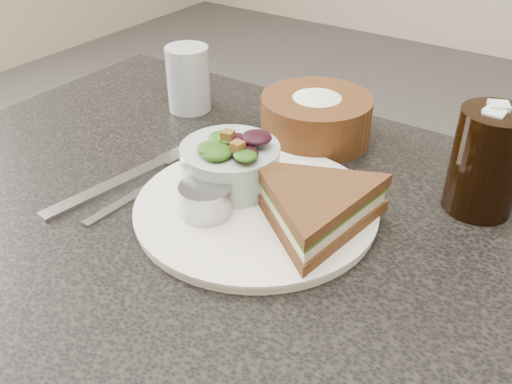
{
  "coord_description": "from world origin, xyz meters",
  "views": [
    {
      "loc": [
        0.33,
        -0.45,
        1.15
      ],
      "look_at": [
        0.01,
        0.02,
        0.78
      ],
      "focal_mm": 40.0,
      "sensor_mm": 36.0,
      "label": 1
    }
  ],
  "objects_px": {
    "sandwich": "(315,207)",
    "bread_basket": "(316,111)",
    "dressing_ramekin": "(206,200)",
    "salad_bowl": "(230,158)",
    "cola_glass": "(488,157)",
    "dinner_plate": "(256,209)",
    "water_glass": "(188,79)"
  },
  "relations": [
    {
      "from": "sandwich",
      "to": "bread_basket",
      "type": "height_order",
      "value": "bread_basket"
    },
    {
      "from": "dressing_ramekin",
      "to": "bread_basket",
      "type": "xyz_separation_m",
      "value": [
        0.0,
        0.25,
        0.01
      ]
    },
    {
      "from": "sandwich",
      "to": "bread_basket",
      "type": "xyz_separation_m",
      "value": [
        -0.11,
        0.21,
        0.01
      ]
    },
    {
      "from": "salad_bowl",
      "to": "bread_basket",
      "type": "relative_size",
      "value": 0.77
    },
    {
      "from": "salad_bowl",
      "to": "cola_glass",
      "type": "bearing_deg",
      "value": 27.49
    },
    {
      "from": "dinner_plate",
      "to": "water_glass",
      "type": "distance_m",
      "value": 0.32
    },
    {
      "from": "bread_basket",
      "to": "cola_glass",
      "type": "height_order",
      "value": "cola_glass"
    },
    {
      "from": "dressing_ramekin",
      "to": "bread_basket",
      "type": "bearing_deg",
      "value": 89.57
    },
    {
      "from": "sandwich",
      "to": "dressing_ramekin",
      "type": "relative_size",
      "value": 3.04
    },
    {
      "from": "cola_glass",
      "to": "sandwich",
      "type": "bearing_deg",
      "value": -130.59
    },
    {
      "from": "bread_basket",
      "to": "dinner_plate",
      "type": "bearing_deg",
      "value": -80.16
    },
    {
      "from": "dinner_plate",
      "to": "bread_basket",
      "type": "height_order",
      "value": "bread_basket"
    },
    {
      "from": "sandwich",
      "to": "water_glass",
      "type": "xyz_separation_m",
      "value": [
        -0.34,
        0.18,
        0.01
      ]
    },
    {
      "from": "bread_basket",
      "to": "cola_glass",
      "type": "bearing_deg",
      "value": -10.16
    },
    {
      "from": "cola_glass",
      "to": "water_glass",
      "type": "relative_size",
      "value": 1.35
    },
    {
      "from": "bread_basket",
      "to": "dressing_ramekin",
      "type": "bearing_deg",
      "value": -90.43
    },
    {
      "from": "dinner_plate",
      "to": "water_glass",
      "type": "bearing_deg",
      "value": 144.29
    },
    {
      "from": "bread_basket",
      "to": "sandwich",
      "type": "bearing_deg",
      "value": -60.95
    },
    {
      "from": "cola_glass",
      "to": "water_glass",
      "type": "bearing_deg",
      "value": 177.15
    },
    {
      "from": "dinner_plate",
      "to": "water_glass",
      "type": "xyz_separation_m",
      "value": [
        -0.26,
        0.19,
        0.05
      ]
    },
    {
      "from": "dressing_ramekin",
      "to": "water_glass",
      "type": "bearing_deg",
      "value": 133.38
    },
    {
      "from": "dressing_ramekin",
      "to": "water_glass",
      "type": "height_order",
      "value": "water_glass"
    },
    {
      "from": "sandwich",
      "to": "cola_glass",
      "type": "height_order",
      "value": "cola_glass"
    },
    {
      "from": "sandwich",
      "to": "cola_glass",
      "type": "xyz_separation_m",
      "value": [
        0.14,
        0.16,
        0.03
      ]
    },
    {
      "from": "dressing_ramekin",
      "to": "cola_glass",
      "type": "bearing_deg",
      "value": 39.64
    },
    {
      "from": "cola_glass",
      "to": "bread_basket",
      "type": "bearing_deg",
      "value": 169.84
    },
    {
      "from": "sandwich",
      "to": "dressing_ramekin",
      "type": "xyz_separation_m",
      "value": [
        -0.12,
        -0.05,
        -0.01
      ]
    },
    {
      "from": "dinner_plate",
      "to": "bread_basket",
      "type": "xyz_separation_m",
      "value": [
        -0.04,
        0.21,
        0.04
      ]
    },
    {
      "from": "cola_glass",
      "to": "water_glass",
      "type": "distance_m",
      "value": 0.47
    },
    {
      "from": "salad_bowl",
      "to": "bread_basket",
      "type": "distance_m",
      "value": 0.19
    },
    {
      "from": "cola_glass",
      "to": "salad_bowl",
      "type": "bearing_deg",
      "value": -152.51
    },
    {
      "from": "salad_bowl",
      "to": "cola_glass",
      "type": "relative_size",
      "value": 0.88
    }
  ]
}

